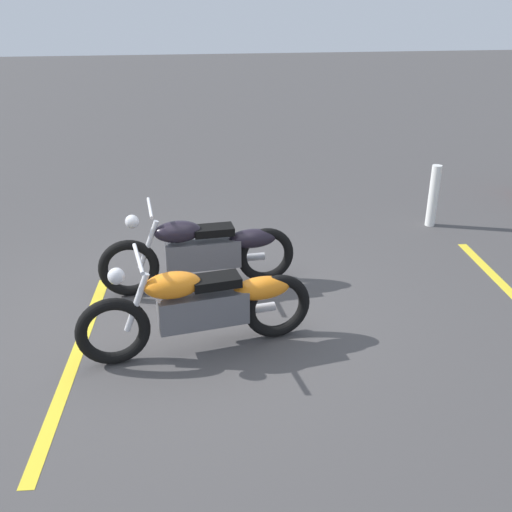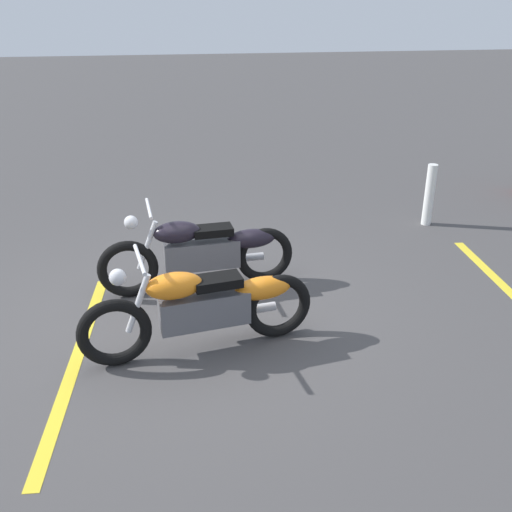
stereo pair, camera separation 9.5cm
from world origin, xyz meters
The scene contains 5 objects.
ground_plane centered at (0.00, 0.00, 0.00)m, with size 60.00×60.00×0.00m, color #474444.
motorcycle_bright_foreground centered at (0.14, -0.62, 0.46)m, with size 2.22×0.69×1.04m.
motorcycle_dark_foreground centered at (0.22, 0.64, 0.46)m, with size 2.23×0.62×1.04m.
bollard_post centered at (3.63, 2.13, 0.45)m, with size 0.14×0.14×0.90m, color white.
parking_stripe_near centered at (-1.08, -0.60, 0.00)m, with size 3.20×0.12×0.01m, color yellow.
Camera 2 is at (-0.17, -5.30, 3.09)m, focal length 40.33 mm.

